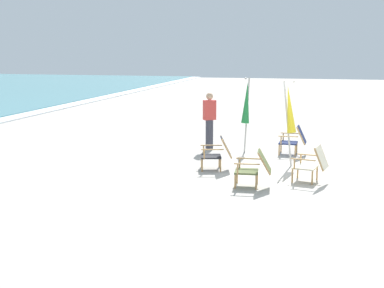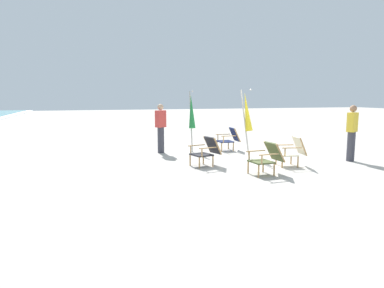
% 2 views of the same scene
% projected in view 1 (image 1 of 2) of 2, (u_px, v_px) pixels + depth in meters
% --- Properties ---
extents(ground_plane, '(80.00, 80.00, 0.00)m').
position_uv_depth(ground_plane, '(293.00, 174.00, 12.36)').
color(ground_plane, '#B2AAA0').
extents(beach_chair_mid_center, '(0.61, 0.74, 0.80)m').
position_uv_depth(beach_chair_mid_center, '(294.00, 139.00, 14.55)').
color(beach_chair_mid_center, '#19234C').
rests_on(beach_chair_mid_center, ground).
extents(beach_chair_front_right, '(0.70, 0.80, 0.81)m').
position_uv_depth(beach_chair_front_right, '(312.00, 163.00, 11.54)').
color(beach_chair_front_right, beige).
rests_on(beach_chair_front_right, ground).
extents(beach_chair_back_right, '(0.64, 0.80, 0.78)m').
position_uv_depth(beach_chair_back_right, '(255.00, 167.00, 11.16)').
color(beach_chair_back_right, '#515B33').
rests_on(beach_chair_back_right, ground).
extents(beach_chair_far_center, '(0.74, 0.86, 0.79)m').
position_uv_depth(beach_chair_far_center, '(218.00, 152.00, 12.74)').
color(beach_chair_far_center, '#28282D').
rests_on(beach_chair_far_center, ground).
extents(umbrella_furled_yellow, '(0.39, 0.44, 2.11)m').
position_uv_depth(umbrella_furled_yellow, '(290.00, 110.00, 13.02)').
color(umbrella_furled_yellow, '#B7B2A8').
rests_on(umbrella_furled_yellow, ground).
extents(umbrella_furled_green, '(0.56, 0.26, 2.08)m').
position_uv_depth(umbrella_furled_green, '(246.00, 103.00, 14.83)').
color(umbrella_furled_green, '#B7B2A8').
rests_on(umbrella_furled_green, ground).
extents(person_by_waterline, '(0.35, 0.39, 1.63)m').
position_uv_depth(person_by_waterline, '(209.00, 120.00, 15.22)').
color(person_by_waterline, '#383842').
rests_on(person_by_waterline, ground).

